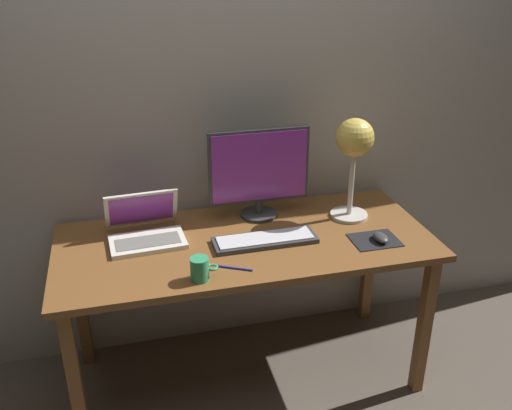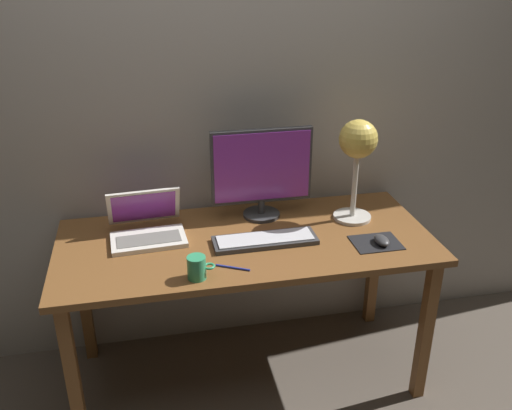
{
  "view_description": "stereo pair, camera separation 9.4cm",
  "coord_description": "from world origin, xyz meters",
  "px_view_note": "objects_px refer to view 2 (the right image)",
  "views": [
    {
      "loc": [
        -0.48,
        -2.05,
        1.89
      ],
      "look_at": [
        0.03,
        -0.05,
        0.92
      ],
      "focal_mm": 39.3,
      "sensor_mm": 36.0,
      "label": 1
    },
    {
      "loc": [
        -0.39,
        -2.08,
        1.89
      ],
      "look_at": [
        0.03,
        -0.05,
        0.92
      ],
      "focal_mm": 39.3,
      "sensor_mm": 36.0,
      "label": 2
    }
  ],
  "objects_px": {
    "keyboard_main": "(265,240)",
    "coffee_mug": "(197,268)",
    "pen": "(233,268)",
    "mouse": "(382,240)",
    "monitor": "(262,170)",
    "laptop": "(146,224)",
    "desk_lamp": "(358,147)"
  },
  "relations": [
    {
      "from": "keyboard_main",
      "to": "desk_lamp",
      "type": "bearing_deg",
      "value": 18.14
    },
    {
      "from": "keyboard_main",
      "to": "coffee_mug",
      "type": "xyz_separation_m",
      "value": [
        -0.31,
        -0.22,
        0.03
      ]
    },
    {
      "from": "desk_lamp",
      "to": "mouse",
      "type": "bearing_deg",
      "value": -82.93
    },
    {
      "from": "monitor",
      "to": "laptop",
      "type": "relative_size",
      "value": 1.39
    },
    {
      "from": "pen",
      "to": "monitor",
      "type": "bearing_deg",
      "value": 64.33
    },
    {
      "from": "laptop",
      "to": "pen",
      "type": "relative_size",
      "value": 2.35
    },
    {
      "from": "mouse",
      "to": "coffee_mug",
      "type": "height_order",
      "value": "coffee_mug"
    },
    {
      "from": "keyboard_main",
      "to": "coffee_mug",
      "type": "height_order",
      "value": "coffee_mug"
    },
    {
      "from": "keyboard_main",
      "to": "mouse",
      "type": "relative_size",
      "value": 4.6
    },
    {
      "from": "laptop",
      "to": "mouse",
      "type": "distance_m",
      "value": 1.0
    },
    {
      "from": "coffee_mug",
      "to": "desk_lamp",
      "type": "bearing_deg",
      "value": 25.8
    },
    {
      "from": "monitor",
      "to": "mouse",
      "type": "relative_size",
      "value": 4.76
    },
    {
      "from": "monitor",
      "to": "mouse",
      "type": "distance_m",
      "value": 0.61
    },
    {
      "from": "pen",
      "to": "mouse",
      "type": "bearing_deg",
      "value": 5.56
    },
    {
      "from": "desk_lamp",
      "to": "pen",
      "type": "distance_m",
      "value": 0.77
    },
    {
      "from": "mouse",
      "to": "coffee_mug",
      "type": "relative_size",
      "value": 0.9
    },
    {
      "from": "monitor",
      "to": "laptop",
      "type": "bearing_deg",
      "value": -170.83
    },
    {
      "from": "coffee_mug",
      "to": "pen",
      "type": "height_order",
      "value": "coffee_mug"
    },
    {
      "from": "keyboard_main",
      "to": "mouse",
      "type": "bearing_deg",
      "value": -13.67
    },
    {
      "from": "desk_lamp",
      "to": "laptop",
      "type": "bearing_deg",
      "value": 178.51
    },
    {
      "from": "keyboard_main",
      "to": "pen",
      "type": "xyz_separation_m",
      "value": [
        -0.17,
        -0.18,
        -0.01
      ]
    },
    {
      "from": "laptop",
      "to": "desk_lamp",
      "type": "relative_size",
      "value": 0.71
    },
    {
      "from": "keyboard_main",
      "to": "mouse",
      "type": "xyz_separation_m",
      "value": [
        0.48,
        -0.12,
        0.01
      ]
    },
    {
      "from": "keyboard_main",
      "to": "desk_lamp",
      "type": "distance_m",
      "value": 0.57
    },
    {
      "from": "laptop",
      "to": "desk_lamp",
      "type": "bearing_deg",
      "value": -1.49
    },
    {
      "from": "laptop",
      "to": "mouse",
      "type": "bearing_deg",
      "value": -16.51
    },
    {
      "from": "mouse",
      "to": "pen",
      "type": "distance_m",
      "value": 0.65
    },
    {
      "from": "mouse",
      "to": "pen",
      "type": "relative_size",
      "value": 0.69
    },
    {
      "from": "laptop",
      "to": "mouse",
      "type": "xyz_separation_m",
      "value": [
        0.96,
        -0.29,
        -0.04
      ]
    },
    {
      "from": "coffee_mug",
      "to": "laptop",
      "type": "bearing_deg",
      "value": 114.38
    },
    {
      "from": "keyboard_main",
      "to": "pen",
      "type": "bearing_deg",
      "value": -133.32
    },
    {
      "from": "keyboard_main",
      "to": "coffee_mug",
      "type": "relative_size",
      "value": 4.14
    }
  ]
}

